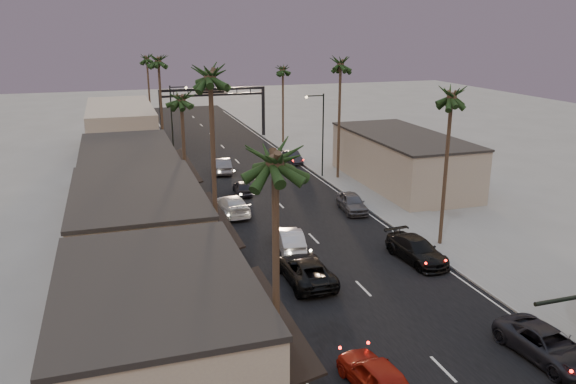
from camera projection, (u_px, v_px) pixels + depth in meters
ground at (271, 196)px, 54.24m from camera, size 200.00×200.00×0.00m
road at (258, 182)px, 58.80m from camera, size 14.00×120.00×0.02m
sidewalk_left at (160, 173)px, 62.43m from camera, size 5.00×92.00×0.12m
sidewalk_right at (319, 161)px, 67.94m from camera, size 5.00×92.00×0.12m
storefront_near at (159, 341)px, 24.10m from camera, size 8.00×12.00×5.50m
storefront_mid at (139, 232)px, 36.89m from camera, size 8.00×14.00×5.50m
storefront_far at (129, 176)px, 51.59m from camera, size 8.00×16.00×5.00m
storefront_dist at (121, 129)px, 72.46m from camera, size 8.00×20.00×6.00m
building_right at (402, 160)px, 57.58m from camera, size 8.00×18.00×5.00m
arch at (213, 100)px, 80.07m from camera, size 15.20×0.40×7.27m
streetlight_right at (321, 129)px, 59.29m from camera, size 2.13×0.30×9.00m
streetlight_left at (174, 116)px, 67.16m from camera, size 2.13×0.30×9.00m
palm_la at (275, 151)px, 20.16m from camera, size 3.20×3.20×13.20m
palm_lb at (210, 70)px, 31.49m from camera, size 3.20×3.20×15.20m
palm_lc at (181, 94)px, 45.11m from camera, size 3.20×3.20×12.20m
palm_ld at (158, 57)px, 61.91m from camera, size 3.20×3.20×14.20m
palm_ra at (452, 91)px, 38.85m from camera, size 3.20×3.20×13.20m
palm_rb at (341, 60)px, 56.85m from camera, size 3.20×3.20×14.20m
palm_rc at (283, 67)px, 75.68m from camera, size 3.20×3.20×12.20m
palm_far at (147, 56)px, 83.29m from camera, size 3.20×3.20×13.20m
oncoming_red at (377, 376)px, 24.95m from camera, size 2.41×4.95×1.63m
oncoming_pickup at (306, 270)px, 35.78m from camera, size 2.75×5.87×1.62m
oncoming_silver at (290, 239)px, 41.02m from camera, size 2.30×4.94×1.57m
oncoming_white at (232, 205)px, 48.76m from camera, size 2.66×5.75×1.63m
oncoming_dgrey at (243, 188)px, 54.48m from camera, size 1.88×4.06×1.35m
oncoming_grey_far at (222, 165)px, 62.45m from camera, size 2.26×5.21×1.67m
curbside_near at (547, 345)px, 27.51m from camera, size 3.00×5.64×1.51m
curbside_black at (417, 250)px, 38.99m from camera, size 2.76×5.78×1.63m
curbside_grey at (352, 202)px, 49.45m from camera, size 2.41×4.92×1.61m
curbside_far at (293, 157)px, 66.99m from camera, size 1.58×4.27×1.39m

